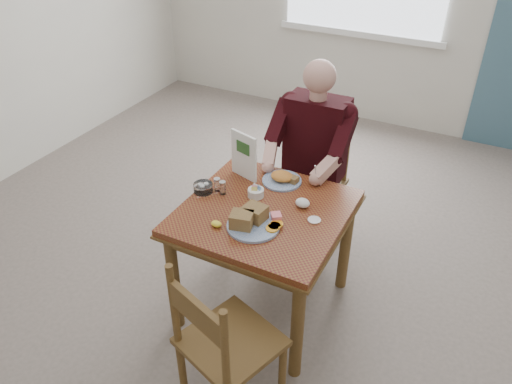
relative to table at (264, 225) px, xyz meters
The scene contains 14 objects.
floor 0.64m from the table, ahead, with size 6.00×6.00×0.00m, color #675B53.
lemon_wedge 0.33m from the table, 121.39° to the right, with size 0.06×0.04×0.03m, color yellow.
napkin 0.26m from the table, 33.83° to the left, with size 0.08×0.07×0.05m, color white.
metal_dish 0.32m from the table, ahead, with size 0.07×0.07×0.01m, color silver.
table is the anchor object (origin of this frame).
chair_far 0.81m from the table, 90.00° to the left, with size 0.42×0.42×0.95m.
chair_near 0.77m from the table, 78.23° to the right, with size 0.53×0.53×0.95m.
diner 0.73m from the table, 90.00° to the left, with size 0.53×0.56×1.39m.
near_plate 0.22m from the table, 87.27° to the right, with size 0.32×0.32×0.10m.
far_plate 0.34m from the table, 95.28° to the left, with size 0.27×0.27×0.07m.
caddy 0.20m from the table, 137.54° to the left, with size 0.11×0.11×0.07m.
shakers 0.35m from the table, behind, with size 0.09×0.06×0.08m.
creamer 0.43m from the table, behind, with size 0.15×0.15×0.05m.
menu 0.45m from the table, 136.43° to the left, with size 0.20×0.08×0.30m.
Camera 1 is at (1.01, -2.06, 2.40)m, focal length 35.00 mm.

